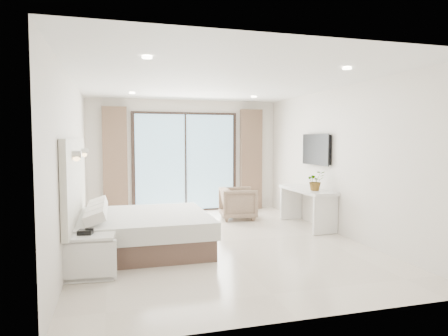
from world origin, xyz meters
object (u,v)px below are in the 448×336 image
at_px(armchair, 238,202).
at_px(bed, 141,231).
at_px(nightstand, 91,256).
at_px(console_desk, 307,199).

bearing_deg(armchair, bed, 138.10).
xyz_separation_m(nightstand, console_desk, (4.03, 1.96, 0.29)).
relative_size(nightstand, armchair, 0.83).
height_order(bed, console_desk, console_desk).
distance_m(nightstand, armchair, 4.24).
distance_m(console_desk, armchair, 1.56).
relative_size(bed, armchair, 2.68).
distance_m(bed, armchair, 2.98).
height_order(console_desk, armchair, console_desk).
xyz_separation_m(nightstand, armchair, (2.93, 3.06, 0.11)).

